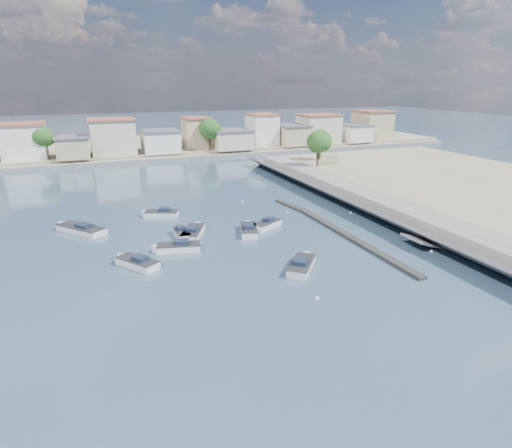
% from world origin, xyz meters
% --- Properties ---
extents(ground, '(400.00, 400.00, 0.00)m').
position_xyz_m(ground, '(0.00, 40.00, 0.00)').
color(ground, '#2C4459').
rests_on(ground, ground).
extents(seawall_walkway, '(5.00, 90.00, 1.80)m').
position_xyz_m(seawall_walkway, '(18.50, 13.00, 0.90)').
color(seawall_walkway, slate).
rests_on(seawall_walkway, ground).
extents(breakwater, '(2.00, 31.02, 0.35)m').
position_xyz_m(breakwater, '(6.90, 12.69, 0.17)').
color(breakwater, black).
rests_on(breakwater, ground).
extents(far_shore_land, '(160.00, 40.00, 1.40)m').
position_xyz_m(far_shore_land, '(0.00, 92.00, 0.70)').
color(far_shore_land, gray).
rests_on(far_shore_land, ground).
extents(far_shore_quay, '(160.00, 2.50, 0.80)m').
position_xyz_m(far_shore_quay, '(0.00, 71.00, 0.40)').
color(far_shore_quay, slate).
rests_on(far_shore_quay, ground).
extents(far_town, '(113.01, 12.80, 8.35)m').
position_xyz_m(far_town, '(10.71, 76.92, 4.93)').
color(far_town, beige).
rests_on(far_town, far_shore_land).
extents(shore_trees, '(74.56, 38.32, 7.92)m').
position_xyz_m(shore_trees, '(8.34, 68.11, 6.22)').
color(shore_trees, '#38281E').
rests_on(shore_trees, ground).
extents(motorboat_a, '(4.26, 4.93, 1.48)m').
position_xyz_m(motorboat_a, '(-18.06, 10.64, 0.38)').
color(motorboat_a, white).
rests_on(motorboat_a, ground).
extents(motorboat_b, '(3.26, 5.38, 1.48)m').
position_xyz_m(motorboat_b, '(-3.63, 15.93, 0.38)').
color(motorboat_b, white).
rests_on(motorboat_b, ground).
extents(motorboat_c, '(5.39, 2.85, 1.48)m').
position_xyz_m(motorboat_c, '(-13.34, 13.18, 0.38)').
color(motorboat_c, white).
rests_on(motorboat_c, ground).
extents(motorboat_d, '(4.68, 3.60, 1.48)m').
position_xyz_m(motorboat_d, '(-1.04, 16.67, 0.38)').
color(motorboat_d, white).
rests_on(motorboat_d, ground).
extents(motorboat_e, '(4.12, 5.61, 1.48)m').
position_xyz_m(motorboat_e, '(-10.25, 17.66, 0.38)').
color(motorboat_e, white).
rests_on(motorboat_e, ground).
extents(motorboat_f, '(5.08, 3.54, 1.48)m').
position_xyz_m(motorboat_f, '(-12.83, 26.77, 0.38)').
color(motorboat_f, white).
rests_on(motorboat_f, ground).
extents(motorboat_g, '(1.51, 4.39, 1.48)m').
position_xyz_m(motorboat_g, '(-11.77, 17.19, 0.38)').
color(motorboat_g, white).
rests_on(motorboat_g, ground).
extents(motorboat_h, '(4.78, 5.19, 1.48)m').
position_xyz_m(motorboat_h, '(-2.45, 3.81, 0.38)').
color(motorboat_h, white).
rests_on(motorboat_h, ground).
extents(sailboat, '(6.11, 6.71, 9.00)m').
position_xyz_m(sailboat, '(-23.36, 24.02, 0.41)').
color(sailboat, white).
rests_on(sailboat, ground).
extents(mooring_buoys, '(17.57, 32.31, 0.35)m').
position_xyz_m(mooring_buoys, '(5.73, 14.05, 0.05)').
color(mooring_buoys, white).
rests_on(mooring_buoys, ground).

